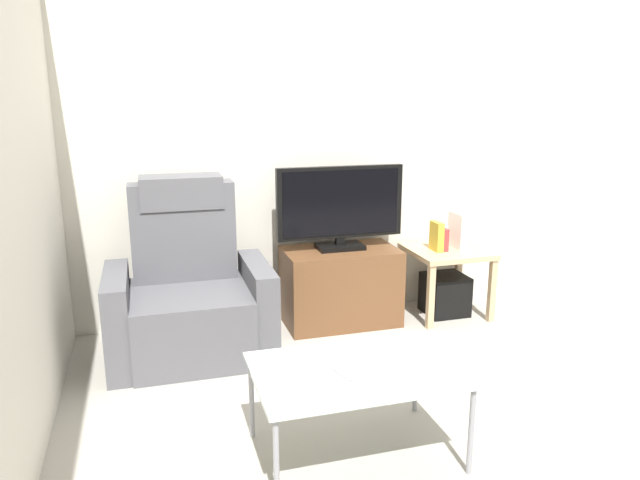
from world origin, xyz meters
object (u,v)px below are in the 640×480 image
(subwoofer_box, at_px, (445,294))
(book_leftmost, at_px, (437,236))
(recliner_armchair, at_px, (189,294))
(game_console, at_px, (459,230))
(television, at_px, (340,206))
(side_table, at_px, (447,259))
(coffee_table, at_px, (356,374))
(tv_stand, at_px, (340,286))
(book_middle, at_px, (443,239))
(cell_phone, at_px, (350,374))

(subwoofer_box, xyz_separation_m, book_leftmost, (-0.10, -0.02, 0.45))
(recliner_armchair, xyz_separation_m, game_console, (1.93, 0.15, 0.25))
(television, height_order, side_table, television)
(recliner_armchair, height_order, subwoofer_box, recliner_armchair)
(book_leftmost, bearing_deg, coffee_table, -127.59)
(subwoofer_box, bearing_deg, tv_stand, 176.78)
(subwoofer_box, xyz_separation_m, book_middle, (-0.05, -0.02, 0.42))
(book_leftmost, height_order, game_console, game_console)
(television, distance_m, game_console, 0.91)
(coffee_table, bearing_deg, cell_phone, -131.97)
(subwoofer_box, bearing_deg, cell_phone, -129.68)
(book_leftmost, bearing_deg, book_middle, 0.00)
(coffee_table, bearing_deg, subwoofer_box, 50.41)
(side_table, distance_m, book_middle, 0.17)
(book_leftmost, xyz_separation_m, game_console, (0.19, 0.03, 0.02))
(book_middle, height_order, game_console, game_console)
(television, distance_m, book_leftmost, 0.74)
(recliner_armchair, height_order, book_middle, recliner_armchair)
(side_table, distance_m, coffee_table, 1.93)
(book_leftmost, bearing_deg, tv_stand, 174.67)
(book_leftmost, bearing_deg, recliner_armchair, -175.99)
(recliner_armchair, height_order, side_table, recliner_armchair)
(game_console, bearing_deg, book_middle, -167.96)
(recliner_armchair, xyz_separation_m, cell_phone, (0.57, -1.40, 0.05))
(book_middle, relative_size, coffee_table, 0.18)
(subwoofer_box, xyz_separation_m, game_console, (0.09, 0.01, 0.47))
(game_console, relative_size, coffee_table, 0.29)
(tv_stand, bearing_deg, book_middle, -4.98)
(book_middle, bearing_deg, television, 173.57)
(book_middle, xyz_separation_m, cell_phone, (-1.23, -1.52, -0.14))
(television, relative_size, book_middle, 5.50)
(side_table, relative_size, coffee_table, 0.60)
(book_leftmost, height_order, cell_phone, book_leftmost)
(subwoofer_box, bearing_deg, book_leftmost, -168.69)
(subwoofer_box, bearing_deg, game_console, 6.34)
(tv_stand, xyz_separation_m, book_middle, (0.74, -0.06, 0.30))
(coffee_table, xyz_separation_m, cell_phone, (-0.05, -0.06, 0.03))
(subwoofer_box, bearing_deg, book_middle, -158.47)
(side_table, distance_m, cell_phone, 2.00)
(subwoofer_box, bearing_deg, coffee_table, -129.59)
(game_console, bearing_deg, television, 176.53)
(side_table, bearing_deg, subwoofer_box, 180.00)
(game_console, distance_m, cell_phone, 2.08)
(subwoofer_box, relative_size, cell_phone, 1.94)
(book_leftmost, relative_size, book_middle, 1.30)
(cell_phone, bearing_deg, coffee_table, 30.57)
(recliner_armchair, relative_size, book_middle, 6.72)
(recliner_armchair, distance_m, game_console, 1.96)
(side_table, height_order, book_leftmost, book_leftmost)
(tv_stand, relative_size, television, 0.89)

